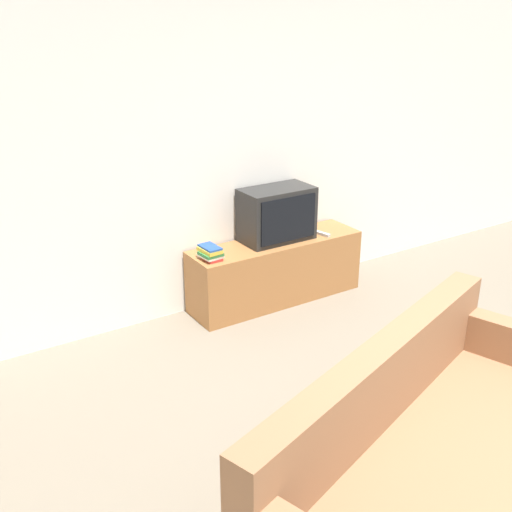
% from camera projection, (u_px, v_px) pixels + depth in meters
% --- Properties ---
extents(wall_back, '(9.00, 0.06, 2.60)m').
position_uv_depth(wall_back, '(238.00, 151.00, 4.92)').
color(wall_back, white).
rests_on(wall_back, ground_plane).
extents(tv_stand, '(1.56, 0.42, 0.55)m').
position_uv_depth(tv_stand, '(276.00, 271.00, 5.20)').
color(tv_stand, '#9E6638').
rests_on(tv_stand, ground_plane).
extents(television, '(0.62, 0.35, 0.45)m').
position_uv_depth(television, '(277.00, 214.00, 5.06)').
color(television, black).
rests_on(television, tv_stand).
extents(couch, '(2.34, 1.59, 0.88)m').
position_uv_depth(couch, '(441.00, 474.00, 2.88)').
color(couch, '#8C6042').
rests_on(couch, ground_plane).
extents(book_stack, '(0.17, 0.20, 0.11)m').
position_uv_depth(book_stack, '(211.00, 253.00, 4.70)').
color(book_stack, '#B72D28').
rests_on(book_stack, tv_stand).
extents(remote_on_stand, '(0.07, 0.17, 0.02)m').
position_uv_depth(remote_on_stand, '(322.00, 234.00, 5.24)').
color(remote_on_stand, '#B7B7B7').
rests_on(remote_on_stand, tv_stand).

